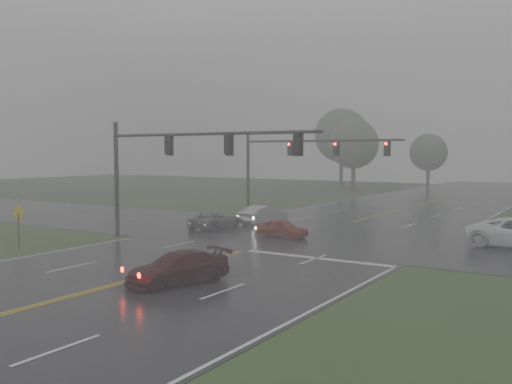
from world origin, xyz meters
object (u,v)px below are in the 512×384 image
Objects in this scene: sedan_red at (282,238)px; car_grey at (216,229)px; sedan_maroon at (178,284)px; sedan_silver at (263,224)px; signal_gantry_far at (292,156)px; signal_gantry_near at (171,156)px.

sedan_red is 6.35m from car_grey.
sedan_maroon reaches higher than car_grey.
sedan_silver is 4.38m from car_grey.
signal_gantry_far is (1.19, 9.42, 5.22)m from car_grey.
sedan_silver is 0.29× the size of signal_gantry_near.
sedan_red is 0.24× the size of signal_gantry_far.
signal_gantry_near is (1.43, -6.45, 5.33)m from car_grey.
sedan_maroon is 12.49m from signal_gantry_near.
sedan_maroon is 1.33× the size of sedan_red.
car_grey is 10.83m from signal_gantry_far.
sedan_red is (-2.72, 13.70, 0.00)m from sedan_maroon.
sedan_maroon reaches higher than sedan_red.
signal_gantry_far is at bearing -78.02° from sedan_silver.
car_grey is (-6.24, 1.16, 0.00)m from sedan_red.
sedan_silver reaches higher than sedan_maroon.
sedan_maroon is 1.01× the size of car_grey.
signal_gantry_far is at bearing -98.49° from car_grey.
signal_gantry_far is (-0.24, 15.87, -0.11)m from signal_gantry_near.
signal_gantry_near reaches higher than signal_gantry_far.
car_grey is at bearing 102.49° from signal_gantry_near.
sedan_maroon is at bearing -168.89° from sedan_red.
signal_gantry_far is at bearing 126.40° from sedan_maroon.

